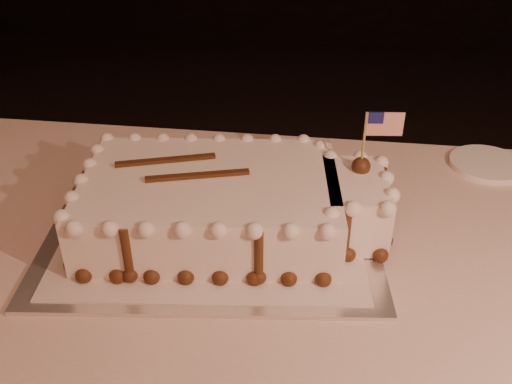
# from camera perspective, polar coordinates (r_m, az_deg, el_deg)

# --- Properties ---
(cake_board) EXTENTS (0.63, 0.50, 0.01)m
(cake_board) POSITION_cam_1_polar(r_m,az_deg,el_deg) (1.04, -4.37, -3.79)
(cake_board) COLOR silver
(cake_board) RESTS_ON banquet_table
(doily) EXTENTS (0.57, 0.46, 0.00)m
(doily) POSITION_cam_1_polar(r_m,az_deg,el_deg) (1.04, -4.38, -3.57)
(doily) COLOR silver
(doily) RESTS_ON cake_board
(sheet_cake) EXTENTS (0.57, 0.36, 0.22)m
(sheet_cake) POSITION_cam_1_polar(r_m,az_deg,el_deg) (1.01, -2.74, -1.12)
(sheet_cake) COLOR white
(sheet_cake) RESTS_ON doily
(side_plate) EXTENTS (0.16, 0.16, 0.01)m
(side_plate) POSITION_cam_1_polar(r_m,az_deg,el_deg) (1.34, 22.11, 2.60)
(side_plate) COLOR white
(side_plate) RESTS_ON banquet_table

